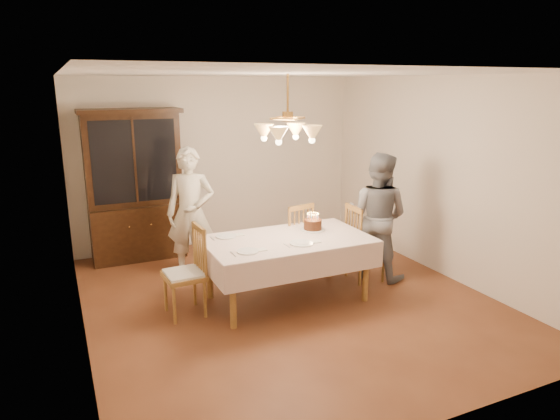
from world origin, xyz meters
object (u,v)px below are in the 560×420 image
china_hutch (135,188)px  dining_table (287,244)px  chair_far_side (293,243)px  elderly_woman (191,214)px  birthday_cake (313,225)px

china_hutch → dining_table: bearing=-59.1°
chair_far_side → china_hutch: bearing=137.7°
elderly_woman → chair_far_side: bearing=2.7°
chair_far_side → dining_table: bearing=-120.7°
chair_far_side → birthday_cake: size_ratio=3.33×
china_hutch → elderly_woman: size_ratio=1.26×
dining_table → china_hutch: (-1.35, 2.25, 0.36)m
china_hutch → chair_far_side: (1.75, -1.59, -0.60)m
dining_table → china_hutch: 2.65m
china_hutch → elderly_woman: china_hutch is taller
dining_table → elderly_woman: elderly_woman is taller
dining_table → elderly_woman: 1.46m
china_hutch → elderly_woman: (0.53, -1.07, -0.18)m
dining_table → china_hutch: size_ratio=0.88×
china_hutch → birthday_cake: (1.77, -2.08, -0.22)m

